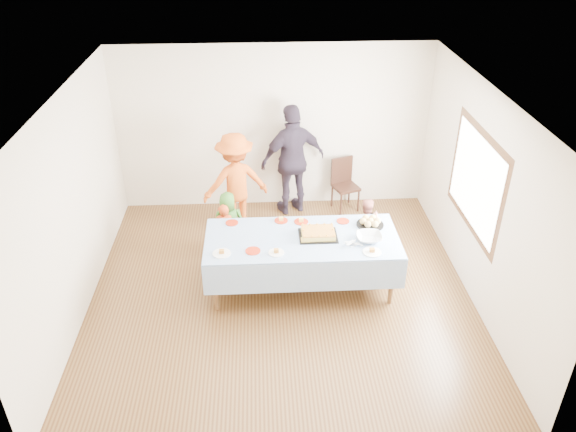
% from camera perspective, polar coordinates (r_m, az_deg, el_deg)
% --- Properties ---
extents(ground, '(5.00, 5.00, 0.00)m').
position_cam_1_polar(ground, '(7.59, -0.73, -7.71)').
color(ground, '#4A2B15').
rests_on(ground, ground).
extents(room_walls, '(5.04, 5.04, 2.72)m').
position_cam_1_polar(room_walls, '(6.65, -0.37, 4.43)').
color(room_walls, beige).
rests_on(room_walls, ground).
extents(party_table, '(2.50, 1.10, 0.78)m').
position_cam_1_polar(party_table, '(7.27, 1.44, -2.59)').
color(party_table, '#50361B').
rests_on(party_table, ground).
extents(birthday_cake, '(0.50, 0.38, 0.09)m').
position_cam_1_polar(birthday_cake, '(7.26, 3.07, -1.78)').
color(birthday_cake, black).
rests_on(birthday_cake, party_table).
extents(rolls_tray, '(0.37, 0.37, 0.11)m').
position_cam_1_polar(rolls_tray, '(7.56, 8.36, -0.63)').
color(rolls_tray, black).
rests_on(rolls_tray, party_table).
extents(punch_bowl, '(0.33, 0.33, 0.08)m').
position_cam_1_polar(punch_bowl, '(7.24, 8.24, -2.19)').
color(punch_bowl, silver).
rests_on(punch_bowl, party_table).
extents(party_hat, '(0.09, 0.09, 0.15)m').
position_cam_1_polar(party_hat, '(7.68, 8.93, 0.11)').
color(party_hat, silver).
rests_on(party_hat, party_table).
extents(fork_pile, '(0.24, 0.18, 0.07)m').
position_cam_1_polar(fork_pile, '(7.12, 6.71, -2.76)').
color(fork_pile, white).
rests_on(fork_pile, party_table).
extents(plate_red_far_a, '(0.17, 0.17, 0.01)m').
position_cam_1_polar(plate_red_far_a, '(7.58, -5.73, -0.69)').
color(plate_red_far_a, '#B8240D').
rests_on(plate_red_far_a, party_table).
extents(plate_red_far_b, '(0.18, 0.18, 0.01)m').
position_cam_1_polar(plate_red_far_b, '(7.60, -0.70, -0.47)').
color(plate_red_far_b, '#B8240D').
rests_on(plate_red_far_b, party_table).
extents(plate_red_far_c, '(0.19, 0.19, 0.01)m').
position_cam_1_polar(plate_red_far_c, '(7.57, 1.35, -0.58)').
color(plate_red_far_c, '#B8240D').
rests_on(plate_red_far_c, party_table).
extents(plate_red_far_d, '(0.17, 0.17, 0.01)m').
position_cam_1_polar(plate_red_far_d, '(7.62, 5.60, -0.51)').
color(plate_red_far_d, '#B8240D').
rests_on(plate_red_far_d, party_table).
extents(plate_red_near, '(0.19, 0.19, 0.01)m').
position_cam_1_polar(plate_red_near, '(6.99, -3.59, -3.56)').
color(plate_red_near, '#B8240D').
rests_on(plate_red_near, party_table).
extents(plate_white_left, '(0.23, 0.23, 0.01)m').
position_cam_1_polar(plate_white_left, '(6.98, -6.75, -3.79)').
color(plate_white_left, white).
rests_on(plate_white_left, party_table).
extents(plate_white_mid, '(0.20, 0.20, 0.01)m').
position_cam_1_polar(plate_white_mid, '(6.95, -1.19, -3.74)').
color(plate_white_mid, white).
rests_on(plate_white_mid, party_table).
extents(plate_white_right, '(0.23, 0.23, 0.01)m').
position_cam_1_polar(plate_white_right, '(7.03, 8.53, -3.64)').
color(plate_white_right, white).
rests_on(plate_white_right, party_table).
extents(dining_chair, '(0.48, 0.48, 0.87)m').
position_cam_1_polar(dining_chair, '(9.35, 5.70, 3.56)').
color(dining_chair, black).
rests_on(dining_chair, ground).
extents(toddler_left, '(0.33, 0.24, 0.86)m').
position_cam_1_polar(toddler_left, '(8.10, -6.48, -1.51)').
color(toddler_left, '#C14118').
rests_on(toddler_left, ground).
extents(toddler_mid, '(0.51, 0.37, 0.96)m').
position_cam_1_polar(toddler_mid, '(8.18, -6.05, -0.70)').
color(toddler_mid, '#366D24').
rests_on(toddler_mid, ground).
extents(toddler_right, '(0.47, 0.39, 0.88)m').
position_cam_1_polar(toddler_right, '(8.21, 7.78, -1.04)').
color(toddler_right, '#B76555').
rests_on(toddler_right, ground).
extents(adult_left, '(1.14, 0.84, 1.58)m').
position_cam_1_polar(adult_left, '(8.64, -5.35, 3.46)').
color(adult_left, '#D9591B').
rests_on(adult_left, ground).
extents(adult_right, '(1.17, 0.79, 1.84)m').
position_cam_1_polar(adult_right, '(9.01, 0.51, 5.70)').
color(adult_right, '#2F2634').
rests_on(adult_right, ground).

